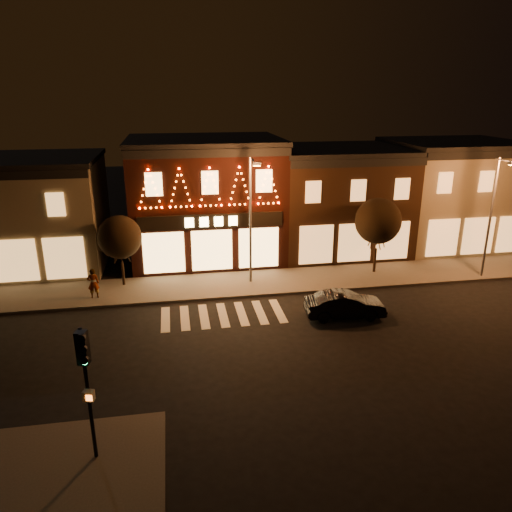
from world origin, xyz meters
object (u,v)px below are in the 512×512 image
object	(u,v)px
pedestrian	(93,283)
traffic_signal_near	(85,371)
dark_sedan	(345,305)
streetlamp_mid	(251,212)

from	to	relation	value
pedestrian	traffic_signal_near	bearing A→B (deg)	93.97
dark_sedan	streetlamp_mid	bearing A→B (deg)	42.47
traffic_signal_near	pedestrian	size ratio (longest dim) A/B	2.64
traffic_signal_near	streetlamp_mid	xyz separation A→B (m)	(7.33, 14.01, 1.18)
traffic_signal_near	streetlamp_mid	distance (m)	15.86
traffic_signal_near	pedestrian	xyz separation A→B (m)	(-1.79, 13.31, -2.37)
streetlamp_mid	dark_sedan	distance (m)	7.69
traffic_signal_near	pedestrian	world-z (taller)	traffic_signal_near
streetlamp_mid	dark_sedan	bearing A→B (deg)	-47.87
streetlamp_mid	pedestrian	distance (m)	9.82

